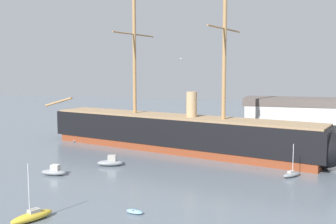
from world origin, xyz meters
TOP-DOWN VIEW (x-y plane):
  - tall_ship at (-4.93, 53.59)m, footprint 72.44×24.13m
  - sailboat_foreground_left at (-8.84, 11.27)m, footprint 3.31×5.24m
  - dinghy_near_centre at (1.20, 16.81)m, footprint 2.25×1.21m
  - motorboat_mid_left at (-17.73, 28.48)m, footprint 4.33×2.27m
  - motorboat_alongside_bow at (-11.93, 36.92)m, footprint 4.88×3.29m
  - sailboat_alongside_stern at (18.52, 39.29)m, footprint 3.34×3.98m
  - dinghy_far_left at (-30.41, 55.94)m, footprint 1.01×2.08m
  - dinghy_distant_centre at (2.06, 63.98)m, footprint 1.98×1.63m
  - seagull_in_flight at (5.81, 20.52)m, footprint 0.47×1.05m

SIDE VIEW (x-z plane):
  - dinghy_distant_centre at x=2.06m, z-range 0.00..0.43m
  - dinghy_far_left at x=-30.41m, z-range 0.00..0.48m
  - dinghy_near_centre at x=1.20m, z-range 0.00..0.51m
  - sailboat_alongside_stern at x=18.52m, z-range -2.18..3.06m
  - sailboat_foreground_left at x=-8.84m, z-range -2.73..3.83m
  - motorboat_mid_left at x=-17.73m, z-range -0.26..1.48m
  - motorboat_alongside_bow at x=-11.93m, z-range -0.28..1.61m
  - tall_ship at x=-4.93m, z-range -13.90..21.50m
  - seagull_in_flight at x=5.81m, z-range 18.02..18.15m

